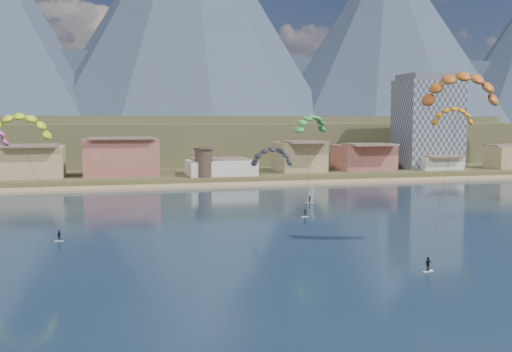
# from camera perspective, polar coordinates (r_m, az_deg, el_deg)

# --- Properties ---
(ground) EXTENTS (2400.00, 2400.00, 0.00)m
(ground) POSITION_cam_1_polar(r_m,az_deg,el_deg) (64.36, 7.11, -11.57)
(ground) COLOR black
(ground) RESTS_ON ground
(beach) EXTENTS (2200.00, 12.00, 0.90)m
(beach) POSITION_cam_1_polar(r_m,az_deg,el_deg) (165.88, -6.25, -0.99)
(beach) COLOR #A2865C
(beach) RESTS_ON ground
(land) EXTENTS (2200.00, 900.00, 4.00)m
(land) POSITION_cam_1_polar(r_m,az_deg,el_deg) (618.00, -12.06, 3.60)
(land) COLOR brown
(land) RESTS_ON ground
(foothills) EXTENTS (940.00, 210.00, 18.00)m
(foothills) POSITION_cam_1_polar(r_m,az_deg,el_deg) (293.38, -5.33, 3.54)
(foothills) COLOR brown
(foothills) RESTS_ON ground
(mountain_ridge) EXTENTS (2060.00, 480.00, 400.00)m
(mountain_ridge) POSITION_cam_1_polar(r_m,az_deg,el_deg) (890.74, -13.87, 13.79)
(mountain_ridge) COLOR #2B3548
(mountain_ridge) RESTS_ON ground
(town) EXTENTS (400.00, 24.00, 12.00)m
(town) POSITION_cam_1_polar(r_m,az_deg,el_deg) (180.48, -19.68, 1.71)
(town) COLOR silver
(town) RESTS_ON ground
(apartment_tower) EXTENTS (20.00, 16.00, 32.00)m
(apartment_tower) POSITION_cam_1_polar(r_m,az_deg,el_deg) (214.21, 16.05, 4.99)
(apartment_tower) COLOR gray
(apartment_tower) RESTS_ON ground
(watchtower) EXTENTS (5.82, 5.82, 8.60)m
(watchtower) POSITION_cam_1_polar(r_m,az_deg,el_deg) (173.93, -5.00, 1.34)
(watchtower) COLOR #47382D
(watchtower) RESTS_ON ground
(kitesurfer_yellow) EXTENTS (12.22, 12.52, 21.88)m
(kitesurfer_yellow) POSITION_cam_1_polar(r_m,az_deg,el_deg) (106.41, -21.56, 4.75)
(kitesurfer_yellow) COLOR silver
(kitesurfer_yellow) RESTS_ON ground
(kitesurfer_orange) EXTENTS (18.51, 16.72, 28.68)m
(kitesurfer_orange) POSITION_cam_1_polar(r_m,az_deg,el_deg) (92.02, 18.95, 8.28)
(kitesurfer_orange) COLOR silver
(kitesurfer_orange) RESTS_ON ground
(kitesurfer_green) EXTENTS (10.53, 15.85, 22.01)m
(kitesurfer_green) POSITION_cam_1_polar(r_m,az_deg,el_deg) (127.13, 5.23, 5.19)
(kitesurfer_green) COLOR silver
(kitesurfer_green) RESTS_ON ground
(distant_kite_dark) EXTENTS (9.46, 6.08, 14.98)m
(distant_kite_dark) POSITION_cam_1_polar(r_m,az_deg,el_deg) (127.33, 1.52, 2.18)
(distant_kite_dark) COLOR #262626
(distant_kite_dark) RESTS_ON ground
(distant_kite_orange) EXTENTS (10.36, 7.43, 23.05)m
(distant_kite_orange) POSITION_cam_1_polar(r_m,az_deg,el_deg) (144.84, 18.25, 5.73)
(distant_kite_orange) COLOR #262626
(distant_kite_orange) RESTS_ON ground
(windsurfer) EXTENTS (2.23, 2.35, 3.66)m
(windsurfer) POSITION_cam_1_polar(r_m,az_deg,el_deg) (134.62, 5.21, -2.09)
(windsurfer) COLOR silver
(windsurfer) RESTS_ON ground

